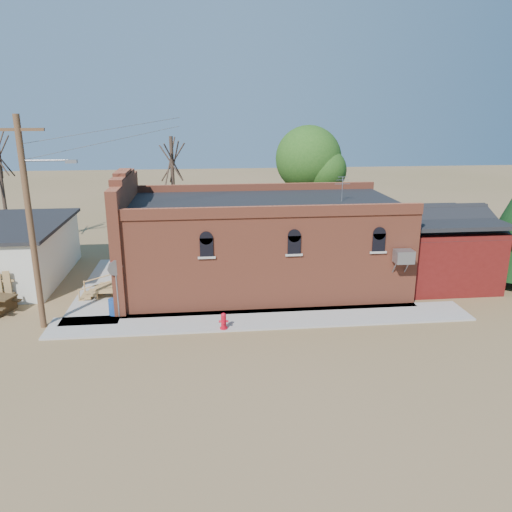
{
  "coord_description": "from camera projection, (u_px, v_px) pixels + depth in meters",
  "views": [
    {
      "loc": [
        -1.08,
        -19.73,
        9.21
      ],
      "look_at": [
        1.36,
        3.03,
        2.4
      ],
      "focal_mm": 35.0,
      "sensor_mm": 36.0,
      "label": 1
    }
  ],
  "objects": [
    {
      "name": "sidewalk_south",
      "position": [
        264.0,
        319.0,
        22.54
      ],
      "size": [
        19.0,
        2.2,
        0.08
      ],
      "primitive_type": "cube",
      "color": "#9E9991",
      "rests_on": "ground"
    },
    {
      "name": "stop_sign",
      "position": [
        116.0,
        273.0,
        22.13
      ],
      "size": [
        0.63,
        0.48,
        2.71
      ],
      "rotation": [
        0.0,
        0.0,
        0.2
      ],
      "color": "gray",
      "rests_on": "sidewalk_south"
    },
    {
      "name": "tree_bare_near",
      "position": [
        172.0,
        161.0,
        31.93
      ],
      "size": [
        2.8,
        2.8,
        7.65
      ],
      "color": "#4D362C",
      "rests_on": "ground"
    },
    {
      "name": "utility_pole",
      "position": [
        31.0,
        220.0,
        20.5
      ],
      "size": [
        3.12,
        0.26,
        9.0
      ],
      "color": "#502E20",
      "rests_on": "ground"
    },
    {
      "name": "brick_bar",
      "position": [
        256.0,
        244.0,
        26.28
      ],
      "size": [
        16.4,
        7.97,
        6.3
      ],
      "color": "#A24A31",
      "rests_on": "ground"
    },
    {
      "name": "fire_hydrant",
      "position": [
        224.0,
        321.0,
        21.38
      ],
      "size": [
        0.42,
        0.41,
        0.73
      ],
      "rotation": [
        0.0,
        0.0,
        -0.24
      ],
      "color": "red",
      "rests_on": "sidewalk_south"
    },
    {
      "name": "trash_barrel",
      "position": [
        114.0,
        307.0,
        22.86
      ],
      "size": [
        0.55,
        0.55,
        0.75
      ],
      "primitive_type": "cylinder",
      "rotation": [
        0.0,
        0.0,
        0.15
      ],
      "color": "navy",
      "rests_on": "sidewalk_west"
    },
    {
      "name": "red_shed",
      "position": [
        435.0,
        240.0,
        27.31
      ],
      "size": [
        5.4,
        6.4,
        4.3
      ],
      "color": "#51100D",
      "rests_on": "ground"
    },
    {
      "name": "ground",
      "position": [
        232.0,
        330.0,
        21.54
      ],
      "size": [
        120.0,
        120.0,
        0.0
      ],
      "primitive_type": "plane",
      "color": "brown",
      "rests_on": "ground"
    },
    {
      "name": "sidewalk_west",
      "position": [
        108.0,
        287.0,
        26.61
      ],
      "size": [
        2.6,
        10.0,
        0.08
      ],
      "primitive_type": "cube",
      "color": "#9E9991",
      "rests_on": "ground"
    },
    {
      "name": "tree_leafy",
      "position": [
        308.0,
        159.0,
        33.33
      ],
      "size": [
        4.4,
        4.4,
        8.15
      ],
      "color": "#4D362C",
      "rests_on": "ground"
    }
  ]
}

